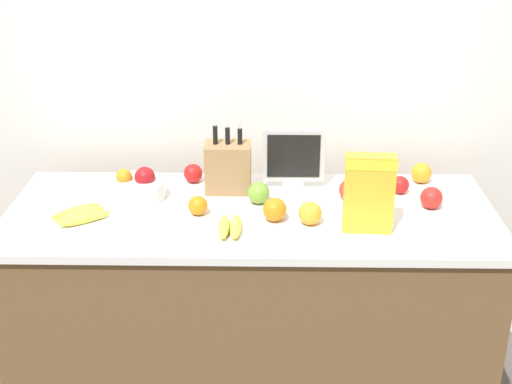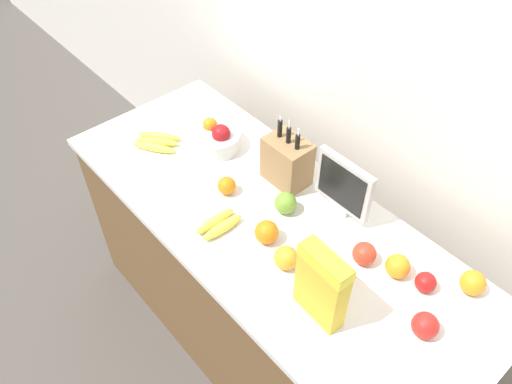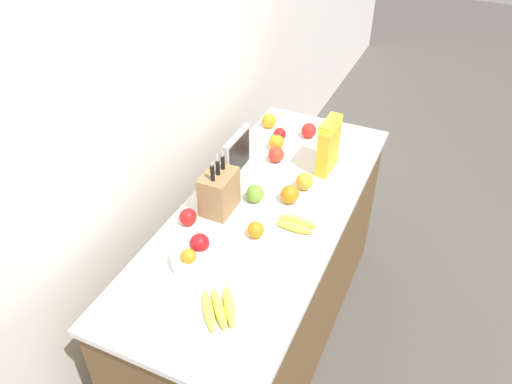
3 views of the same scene
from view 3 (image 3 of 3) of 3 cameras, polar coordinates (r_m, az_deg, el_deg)
The scene contains 19 objects.
ground_plane at distance 2.90m, azimuth 0.93°, elevation -15.71°, with size 14.00×14.00×0.00m, color #514C47.
wall_back at distance 2.27m, azimuth -12.24°, elevation 9.92°, with size 9.00×0.06×2.60m.
counter at distance 2.55m, azimuth 1.03°, elevation -9.65°, with size 1.79×0.71×0.90m.
knife_block at distance 2.19m, azimuth -4.24°, elevation 0.03°, with size 0.17×0.12×0.29m.
small_monitor at distance 2.36m, azimuth -2.14°, elevation 4.21°, with size 0.24×0.03×0.24m.
cereal_box at distance 2.43m, azimuth 8.31°, elevation 5.53°, with size 0.17×0.07×0.28m.
fruit_bowl at distance 1.97m, azimuth -6.67°, elevation -7.28°, with size 0.21×0.21×0.13m.
banana_bunch_left at distance 1.82m, azimuth -4.25°, elevation -13.13°, with size 0.22×0.20×0.04m.
banana_bunch_right at distance 2.14m, azimuth 4.62°, elevation -3.68°, with size 0.08×0.17×0.04m.
apple_by_knife_block at distance 2.26m, azimuth -0.11°, elevation -0.18°, with size 0.08×0.08×0.08m, color #6B9E33.
apple_middle at distance 2.53m, azimuth 2.32°, elevation 4.31°, with size 0.08×0.08×0.08m, color red.
apple_rightmost at distance 2.71m, azimuth 2.73°, elevation 6.62°, with size 0.07×0.07×0.07m, color red.
apple_rear at distance 2.16m, azimuth -7.78°, elevation -2.84°, with size 0.08×0.08×0.08m, color red.
apple_leftmost at distance 2.75m, azimuth 6.07°, elevation 7.01°, with size 0.08×0.08×0.08m, color red.
orange_front_center at distance 2.08m, azimuth -0.04°, elevation -4.35°, with size 0.07×0.07×0.07m, color orange.
orange_front_right at distance 2.35m, azimuth 5.57°, elevation 1.23°, with size 0.08×0.08×0.08m, color orange.
orange_back_center at distance 2.26m, azimuth 3.88°, elevation -0.27°, with size 0.09×0.09×0.09m, color orange.
orange_mid_right at distance 2.63m, azimuth 2.35°, elevation 5.68°, with size 0.08×0.08×0.08m, color orange.
orange_front_left at distance 2.83m, azimuth 1.50°, elevation 8.15°, with size 0.08×0.08×0.08m, color orange.
Camera 3 is at (-1.60, -0.68, 2.32)m, focal length 35.00 mm.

